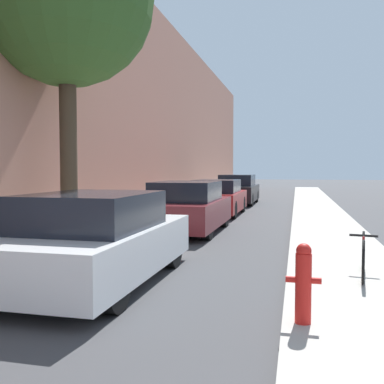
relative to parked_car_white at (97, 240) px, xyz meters
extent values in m
plane|color=#3D3D3F|center=(1.00, 8.83, -0.68)|extent=(120.00, 120.00, 0.00)
cube|color=#ADA89E|center=(-1.90, 8.83, -0.62)|extent=(2.00, 52.00, 0.12)
cube|color=#ADA89E|center=(3.90, 8.83, -0.62)|extent=(2.00, 52.00, 0.12)
cube|color=tan|center=(-3.25, 8.83, 3.68)|extent=(0.70, 52.00, 8.73)
cylinder|color=black|center=(-0.84, 1.33, -0.33)|extent=(0.22, 0.71, 0.71)
cylinder|color=black|center=(0.84, 1.33, -0.33)|extent=(0.22, 0.71, 0.71)
cylinder|color=black|center=(0.84, -1.25, -0.33)|extent=(0.22, 0.71, 0.71)
cube|color=silver|center=(0.00, 0.04, -0.14)|extent=(1.90, 4.15, 0.69)
cube|color=black|center=(0.00, -0.12, 0.47)|extent=(1.67, 2.16, 0.55)
cylinder|color=black|center=(-0.81, 6.99, -0.33)|extent=(0.22, 0.71, 0.71)
cylinder|color=black|center=(0.85, 6.99, -0.33)|extent=(0.22, 0.71, 0.71)
cylinder|color=black|center=(-0.81, 4.45, -0.33)|extent=(0.22, 0.71, 0.71)
cylinder|color=black|center=(0.85, 4.45, -0.33)|extent=(0.22, 0.71, 0.71)
cube|color=maroon|center=(0.02, 5.72, -0.13)|extent=(1.88, 4.09, 0.72)
cube|color=black|center=(0.02, 5.56, 0.49)|extent=(1.65, 2.13, 0.53)
cylinder|color=black|center=(-0.78, 11.75, -0.36)|extent=(0.22, 0.65, 0.65)
cylinder|color=black|center=(0.82, 11.75, -0.36)|extent=(0.22, 0.65, 0.65)
cylinder|color=black|center=(-0.78, 9.19, -0.36)|extent=(0.22, 0.65, 0.65)
cylinder|color=black|center=(0.82, 9.19, -0.36)|extent=(0.22, 0.65, 0.65)
cube|color=maroon|center=(0.02, 10.47, -0.15)|extent=(1.82, 4.12, 0.71)
cube|color=black|center=(0.02, 10.31, 0.45)|extent=(1.61, 2.14, 0.48)
cylinder|color=black|center=(-0.72, 17.29, -0.36)|extent=(0.22, 0.64, 0.64)
cylinder|color=black|center=(0.89, 17.29, -0.36)|extent=(0.22, 0.64, 0.64)
cylinder|color=black|center=(-0.72, 14.55, -0.36)|extent=(0.22, 0.64, 0.64)
cylinder|color=black|center=(0.89, 14.55, -0.36)|extent=(0.22, 0.64, 0.64)
cube|color=black|center=(0.09, 15.92, -0.12)|extent=(1.83, 4.43, 0.77)
cube|color=black|center=(0.09, 15.74, 0.54)|extent=(1.61, 2.30, 0.55)
cylinder|color=#423323|center=(-1.91, 2.55, 1.62)|extent=(0.38, 0.38, 4.37)
cylinder|color=red|center=(3.12, -1.39, -0.18)|extent=(0.17, 0.17, 0.76)
sphere|color=red|center=(3.12, -1.39, 0.23)|extent=(0.17, 0.17, 0.17)
cylinder|color=red|center=(2.99, -1.39, -0.09)|extent=(0.11, 0.07, 0.07)
cylinder|color=red|center=(3.26, -1.39, -0.09)|extent=(0.11, 0.07, 0.07)
torus|color=black|center=(4.13, 1.40, -0.24)|extent=(0.13, 0.65, 0.65)
torus|color=black|center=(3.99, 0.46, -0.24)|extent=(0.13, 0.65, 0.65)
cube|color=maroon|center=(4.06, 0.93, -0.09)|extent=(0.15, 0.79, 0.04)
cylinder|color=maroon|center=(4.04, 0.76, 0.00)|extent=(0.04, 0.04, 0.18)
cube|color=black|center=(4.12, 1.32, 0.02)|extent=(0.44, 0.10, 0.04)
camera|label=1|loc=(3.04, -6.17, 1.12)|focal=40.44mm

